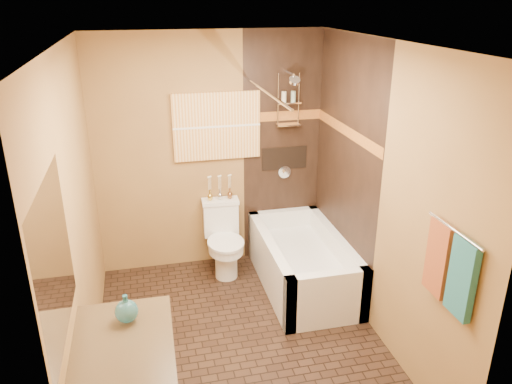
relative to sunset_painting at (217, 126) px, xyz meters
name	(u,v)px	position (x,y,z in m)	size (l,w,h in m)	color
floor	(241,342)	(-0.07, -1.48, -1.55)	(3.00, 3.00, 0.00)	black
wall_left	(77,226)	(-1.27, -1.48, -0.30)	(0.02, 3.00, 2.50)	olive
wall_right	(381,197)	(1.13, -1.48, -0.30)	(0.02, 3.00, 2.50)	olive
wall_back	(211,154)	(-0.07, 0.02, -0.30)	(2.40, 0.02, 2.50)	olive
wall_front	(299,327)	(-0.07, -2.98, -0.30)	(2.40, 0.02, 2.50)	olive
ceiling	(237,43)	(-0.07, -1.48, 0.95)	(3.00, 3.00, 0.00)	silver
alcove_tile_back	(282,149)	(0.71, 0.01, -0.30)	(0.85, 0.01, 2.50)	black
alcove_tile_right	(345,168)	(1.12, -0.73, -0.30)	(0.01, 1.50, 2.50)	black
mosaic_band_back	(283,116)	(0.71, 0.00, 0.07)	(0.85, 0.01, 0.10)	brown
mosaic_band_right	(346,131)	(1.11, -0.73, 0.07)	(0.01, 1.50, 0.10)	brown
alcove_niche	(284,158)	(0.73, 0.01, -0.40)	(0.50, 0.01, 0.25)	black
shower_fixtures	(288,114)	(0.73, -0.10, 0.12)	(0.24, 0.33, 1.16)	silver
curtain_rod	(266,91)	(0.33, -0.73, 0.47)	(0.03, 0.03, 1.55)	silver
towel_bar	(455,230)	(1.08, -2.53, -0.10)	(0.02, 0.02, 0.55)	silver
towel_teal	(462,278)	(1.09, -2.66, -0.37)	(0.05, 0.22, 0.52)	#1F6469
towel_rust	(438,258)	(1.09, -2.40, -0.37)	(0.05, 0.22, 0.52)	#913C1A
sunset_painting	(217,126)	(0.00, 0.00, 0.00)	(0.90, 0.04, 0.70)	orange
vanity_mirror	(55,263)	(-1.26, -2.48, -0.05)	(0.01, 1.00, 0.90)	white
bathtub	(303,266)	(0.73, -0.73, -1.33)	(0.80, 1.50, 0.55)	white
toilet	(224,239)	(0.00, -0.26, -1.16)	(0.40, 0.58, 0.77)	white
teal_bottle	(126,309)	(-0.94, -2.21, -0.57)	(0.15, 0.15, 0.23)	#256870
bud_vases	(220,187)	(0.00, -0.09, -0.63)	(0.27, 0.06, 0.27)	gold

